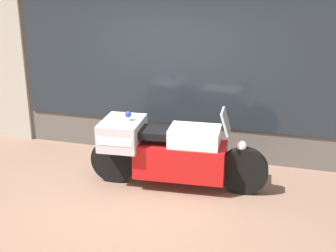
# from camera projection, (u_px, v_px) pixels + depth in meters

# --- Properties ---
(ground_plane) EXTENTS (60.00, 60.00, 0.00)m
(ground_plane) POSITION_uv_depth(u_px,v_px,m) (131.00, 204.00, 6.23)
(ground_plane) COLOR #7A5B4C
(shop_building) EXTENTS (6.95, 0.55, 4.01)m
(shop_building) POSITION_uv_depth(u_px,v_px,m) (146.00, 30.00, 7.48)
(shop_building) COLOR #56514C
(shop_building) RESTS_ON ground
(window_display) EXTENTS (5.60, 0.30, 2.12)m
(window_display) POSITION_uv_depth(u_px,v_px,m) (194.00, 123.00, 7.81)
(window_display) COLOR slate
(window_display) RESTS_ON ground
(paramedic_motorcycle) EXTENTS (2.54, 0.77, 1.19)m
(paramedic_motorcycle) POSITION_uv_depth(u_px,v_px,m) (167.00, 150.00, 6.56)
(paramedic_motorcycle) COLOR black
(paramedic_motorcycle) RESTS_ON ground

